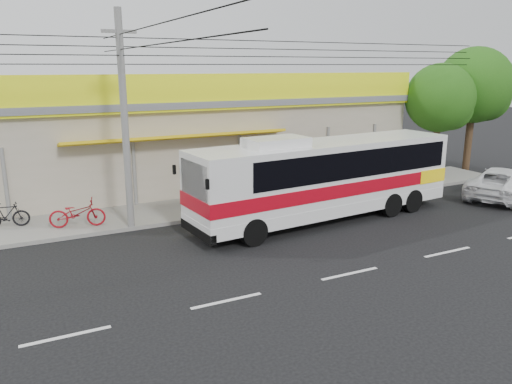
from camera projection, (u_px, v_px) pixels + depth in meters
ground at (305, 247)px, 17.06m from camera, size 120.00×120.00×0.00m
sidewalk at (234, 203)px, 22.25m from camera, size 30.00×3.20×0.15m
lane_markings at (350, 274)px, 14.89m from camera, size 50.00×0.12×0.01m
storefront_building at (191, 138)px, 26.51m from camera, size 22.60×9.20×5.70m
coach_bus at (329, 174)px, 19.76m from camera, size 11.56×3.44×3.51m
motorbike_red at (77, 213)px, 18.64m from camera, size 2.13×1.14×1.06m
motorbike_dark at (6, 215)px, 18.57m from camera, size 1.65×0.64×0.97m
white_car at (503, 183)px, 23.30m from camera, size 5.68×4.28×1.43m
utility_pole at (120, 49)px, 17.27m from camera, size 34.00×14.00×7.98m
tree_near at (442, 100)px, 27.32m from camera, size 3.74×3.74×6.20m
tree_far at (477, 88)px, 28.40m from camera, size 4.29×4.29×7.11m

